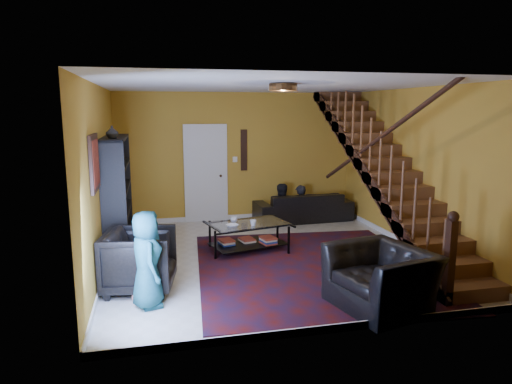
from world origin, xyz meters
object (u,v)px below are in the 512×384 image
at_px(armchair_left, 140,260).
at_px(armchair_right, 381,279).
at_px(bookshelf, 118,200).
at_px(sofa, 303,206).
at_px(coffee_table, 248,235).

relative_size(armchair_left, armchair_right, 0.80).
distance_m(bookshelf, sofa, 4.21).
height_order(bookshelf, sofa, bookshelf).
height_order(bookshelf, armchair_left, bookshelf).
bearing_deg(armchair_right, armchair_left, -126.99).
xyz_separation_m(sofa, armchair_left, (-3.45, -3.30, 0.11)).
bearing_deg(armchair_right, sofa, 159.50).
bearing_deg(coffee_table, armchair_left, -142.62).
distance_m(bookshelf, armchair_left, 1.73).
bearing_deg(sofa, coffee_table, 47.13).
height_order(armchair_left, armchair_right, armchair_left).
bearing_deg(coffee_table, armchair_right, -66.91).
relative_size(bookshelf, armchair_left, 2.16).
bearing_deg(armchair_left, bookshelf, 22.13).
bearing_deg(bookshelf, sofa, 24.10).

